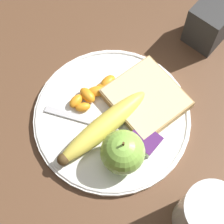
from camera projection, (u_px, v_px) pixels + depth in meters
name	position (u px, v px, depth m)	size (l,w,h in m)	color
ground_plane	(112.00, 119.00, 0.68)	(3.00, 3.00, 0.00)	brown
plate	(112.00, 117.00, 0.67)	(0.28, 0.28, 0.01)	white
juice_glass	(205.00, 215.00, 0.56)	(0.08, 0.08, 0.11)	silver
apple	(123.00, 152.00, 0.60)	(0.07, 0.07, 0.08)	#84BC47
banana	(103.00, 127.00, 0.64)	(0.06, 0.20, 0.04)	#E0CC4C
bread_slice	(146.00, 99.00, 0.67)	(0.15, 0.14, 0.02)	#AB8751
fork	(102.00, 124.00, 0.66)	(0.17, 0.09, 0.00)	#B2B2B7
jam_packet	(146.00, 139.00, 0.64)	(0.05, 0.04, 0.02)	silver
orange_segment_0	(103.00, 88.00, 0.68)	(0.03, 0.03, 0.01)	orange
orange_segment_1	(76.00, 101.00, 0.67)	(0.02, 0.03, 0.02)	orange
orange_segment_2	(89.00, 94.00, 0.67)	(0.04, 0.02, 0.02)	orange
orange_segment_3	(108.00, 82.00, 0.69)	(0.02, 0.03, 0.02)	orange
orange_segment_4	(83.00, 107.00, 0.67)	(0.03, 0.03, 0.02)	orange
orange_segment_5	(96.00, 91.00, 0.68)	(0.04, 0.04, 0.02)	orange
condiment_caddy	(208.00, 25.00, 0.71)	(0.07, 0.07, 0.09)	#2D2D2D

